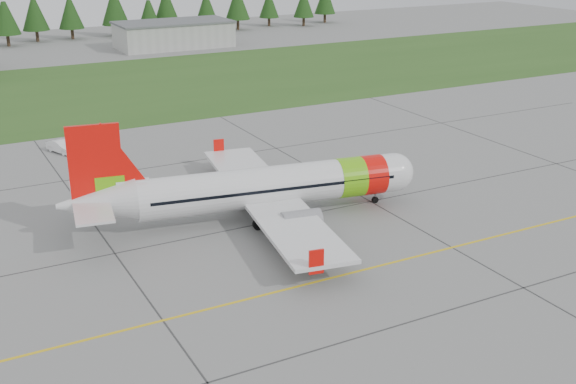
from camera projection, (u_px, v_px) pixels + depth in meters
ground at (414, 321)px, 48.68m from camera, size 320.00×320.00×0.00m
aircraft at (264, 187)px, 65.01m from camera, size 32.68×30.47×9.95m
service_van at (60, 135)px, 83.87m from camera, size 1.96×1.92×4.36m
grass_strip at (103, 90)px, 116.54m from camera, size 320.00×50.00×0.03m
taxi_guideline at (350, 273)px, 55.30m from camera, size 120.00×0.25×0.02m
hangar_east at (174, 35)px, 156.44m from camera, size 24.00×12.00×5.20m
treeline at (37, 20)px, 161.15m from camera, size 160.00×8.00×10.00m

